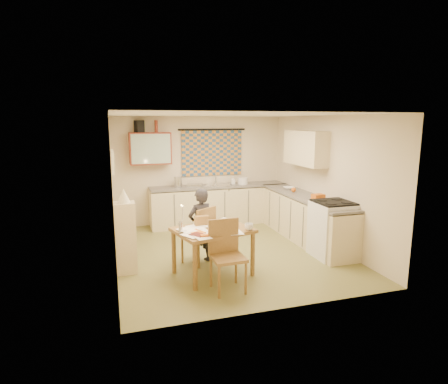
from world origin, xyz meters
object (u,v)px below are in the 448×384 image
object	(u,v)px
stove	(332,229)
shelf_stand	(126,238)
counter_right	(304,218)
person	(201,226)
dining_table	(213,251)
chair_far	(199,245)
counter_back	(221,205)

from	to	relation	value
stove	shelf_stand	xyz separation A→B (m)	(-3.54, 0.33, 0.07)
counter_right	shelf_stand	distance (m)	3.61
shelf_stand	person	bearing A→B (deg)	4.08
counter_right	stove	distance (m)	1.03
dining_table	chair_far	world-z (taller)	chair_far
person	shelf_stand	xyz separation A→B (m)	(-1.24, -0.09, -0.07)
counter_right	dining_table	world-z (taller)	counter_right
chair_far	counter_right	bearing A→B (deg)	160.45
counter_right	chair_far	xyz separation A→B (m)	(-2.34, -0.62, -0.15)
chair_far	person	xyz separation A→B (m)	(0.04, 0.01, 0.34)
dining_table	chair_far	distance (m)	0.58
counter_right	stove	xyz separation A→B (m)	(0.00, -1.03, 0.05)
stove	person	size ratio (longest dim) A/B	0.79
counter_back	shelf_stand	size ratio (longest dim) A/B	2.88
shelf_stand	chair_far	bearing A→B (deg)	3.93
counter_back	counter_right	bearing A→B (deg)	-53.14
chair_far	shelf_stand	size ratio (longest dim) A/B	0.86
counter_back	chair_far	world-z (taller)	chair_far
counter_right	chair_far	size ratio (longest dim) A/B	3.00
counter_back	chair_far	size ratio (longest dim) A/B	3.36
dining_table	shelf_stand	bearing A→B (deg)	145.11
shelf_stand	counter_right	bearing A→B (deg)	11.19
dining_table	counter_back	bearing A→B (deg)	56.58
person	shelf_stand	world-z (taller)	person
person	chair_far	bearing A→B (deg)	-10.42
dining_table	chair_far	bearing A→B (deg)	85.13
shelf_stand	dining_table	bearing A→B (deg)	-20.40
stove	dining_table	world-z (taller)	stove
counter_right	chair_far	bearing A→B (deg)	-165.21
counter_back	counter_right	world-z (taller)	same
stove	shelf_stand	distance (m)	3.56
counter_back	shelf_stand	xyz separation A→B (m)	(-2.28, -2.38, 0.12)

